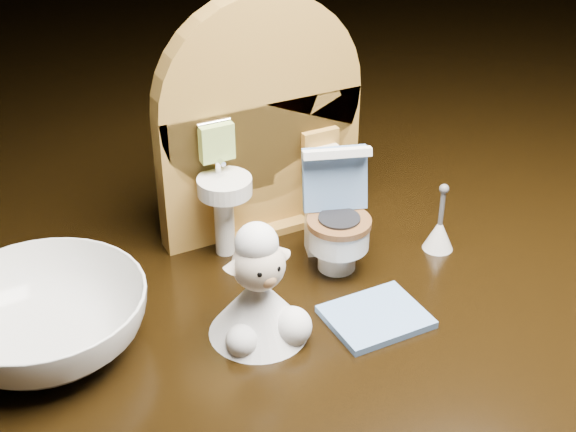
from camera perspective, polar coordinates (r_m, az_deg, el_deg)
name	(u,v)px	position (r m, az deg, el deg)	size (l,w,h in m)	color
backdrop_panel	(260,132)	(0.48, -2.03, 5.99)	(0.13, 0.05, 0.15)	#A67830
toy_toilet	(336,222)	(0.47, 3.40, -0.44)	(0.04, 0.05, 0.07)	white
bath_mat	(376,317)	(0.44, 6.26, -7.14)	(0.05, 0.04, 0.00)	#6086BD
toilet_brush	(439,232)	(0.49, 10.70, -1.12)	(0.02, 0.02, 0.04)	white
plush_lamb	(260,297)	(0.41, -2.02, -5.79)	(0.05, 0.05, 0.07)	silver
ceramic_bowl	(44,321)	(0.43, -16.93, -7.13)	(0.10, 0.10, 0.03)	white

